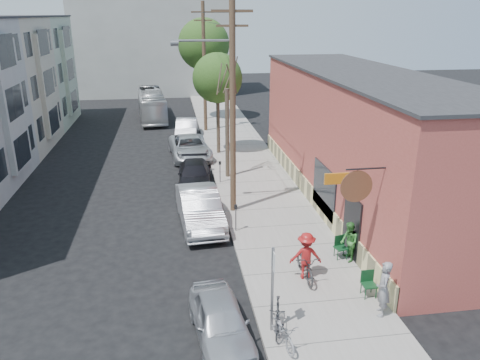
{
  "coord_description": "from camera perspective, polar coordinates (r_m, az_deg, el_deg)",
  "views": [
    {
      "loc": [
        -0.36,
        -16.83,
        9.25
      ],
      "look_at": [
        2.86,
        4.63,
        1.5
      ],
      "focal_mm": 35.0,
      "sensor_mm": 36.0,
      "label": 1
    }
  ],
  "objects": [
    {
      "name": "patron_green",
      "position": [
        18.65,
        13.15,
        -7.36
      ],
      "size": [
        0.61,
        0.78,
        1.59
      ],
      "primitive_type": "imported",
      "rotation": [
        0.0,
        0.0,
        -1.58
      ],
      "color": "#327930",
      "rests_on": "sidewalk"
    },
    {
      "name": "cyclist",
      "position": [
        17.18,
        8.03,
        -9.12
      ],
      "size": [
        1.22,
        0.79,
        1.78
      ],
      "primitive_type": "imported",
      "rotation": [
        0.0,
        0.0,
        3.02
      ],
      "color": "maroon",
      "rests_on": "sidewalk"
    },
    {
      "name": "utility_pole_near",
      "position": [
        21.5,
        -1.06,
        9.35
      ],
      "size": [
        3.57,
        0.28,
        10.0
      ],
      "color": "#503A28",
      "rests_on": "sidewalk"
    },
    {
      "name": "sign_post",
      "position": [
        14.05,
        3.99,
        -12.28
      ],
      "size": [
        0.07,
        0.45,
        2.8
      ],
      "color": "slate",
      "rests_on": "sidewalk"
    },
    {
      "name": "parked_bike_a",
      "position": [
        14.74,
        4.57,
        -16.18
      ],
      "size": [
        0.86,
        1.68,
        0.97
      ],
      "primitive_type": "imported",
      "rotation": [
        0.0,
        0.0,
        -0.26
      ],
      "color": "black",
      "rests_on": "sidewalk"
    },
    {
      "name": "car_2",
      "position": [
        26.53,
        -5.57,
        0.63
      ],
      "size": [
        2.06,
        4.56,
        1.3
      ],
      "primitive_type": "imported",
      "rotation": [
        0.0,
        0.0,
        -0.06
      ],
      "color": "black",
      "rests_on": "ground"
    },
    {
      "name": "patio_chair_a",
      "position": [
        18.93,
        12.21,
        -8.06
      ],
      "size": [
        0.6,
        0.6,
        0.88
      ],
      "primitive_type": null,
      "rotation": [
        0.0,
        0.0,
        0.23
      ],
      "color": "#0F381C",
      "rests_on": "sidewalk"
    },
    {
      "name": "car_1",
      "position": [
        21.55,
        -4.92,
        -3.42
      ],
      "size": [
        2.15,
        5.17,
        1.66
      ],
      "primitive_type": "imported",
      "rotation": [
        0.0,
        0.0,
        0.08
      ],
      "color": "#B5B6BD",
      "rests_on": "ground"
    },
    {
      "name": "end_cap_building",
      "position": [
        58.95,
        -10.53,
        16.18
      ],
      "size": [
        18.0,
        8.0,
        12.0
      ],
      "primitive_type": "cube",
      "color": "#A1A19C",
      "rests_on": "ground"
    },
    {
      "name": "cafe_building",
      "position": [
        24.48,
        14.26,
        4.97
      ],
      "size": [
        6.6,
        20.2,
        6.61
      ],
      "color": "#A6463D",
      "rests_on": "ground"
    },
    {
      "name": "tree_leafy_mid",
      "position": [
        31.5,
        -2.77,
        12.29
      ],
      "size": [
        3.3,
        3.3,
        6.75
      ],
      "color": "#44392C",
      "rests_on": "sidewalk"
    },
    {
      "name": "utility_pole_far",
      "position": [
        38.08,
        -4.38,
        13.71
      ],
      "size": [
        1.8,
        0.28,
        10.0
      ],
      "color": "#503A28",
      "rests_on": "sidewalk"
    },
    {
      "name": "parked_bike_b",
      "position": [
        14.27,
        5.25,
        -17.95
      ],
      "size": [
        0.84,
        1.65,
        0.83
      ],
      "primitive_type": "imported",
      "rotation": [
        0.0,
        0.0,
        0.19
      ],
      "color": "slate",
      "rests_on": "sidewalk"
    },
    {
      "name": "car_4",
      "position": [
        36.96,
        -6.54,
        6.22
      ],
      "size": [
        1.94,
        4.64,
        1.49
      ],
      "primitive_type": "imported",
      "rotation": [
        0.0,
        0.0,
        -0.08
      ],
      "color": "#AFB1B8",
      "rests_on": "ground"
    },
    {
      "name": "cyclist_bike",
      "position": [
        17.36,
        7.97,
        -10.17
      ],
      "size": [
        0.7,
        2.0,
        1.05
      ],
      "primitive_type": "imported",
      "rotation": [
        0.0,
        0.0,
        -0.0
      ],
      "color": "black",
      "rests_on": "sidewalk"
    },
    {
      "name": "parking_meter_near",
      "position": [
        20.54,
        -0.51,
        -4.09
      ],
      "size": [
        0.14,
        0.14,
        1.24
      ],
      "color": "slate",
      "rests_on": "sidewalk"
    },
    {
      "name": "patron_grey",
      "position": [
        15.76,
        17.08,
        -12.55
      ],
      "size": [
        0.65,
        0.79,
        1.86
      ],
      "primitive_type": "imported",
      "rotation": [
        0.0,
        0.0,
        -1.91
      ],
      "color": "gray",
      "rests_on": "sidewalk"
    },
    {
      "name": "car_0",
      "position": [
        14.48,
        -2.37,
        -16.8
      ],
      "size": [
        1.92,
        3.96,
        1.3
      ],
      "primitive_type": "imported",
      "rotation": [
        0.0,
        0.0,
        0.1
      ],
      "color": "#B0B2B8",
      "rests_on": "ground"
    },
    {
      "name": "bus",
      "position": [
        44.42,
        -10.72,
        9.01
      ],
      "size": [
        2.94,
        9.5,
        2.61
      ],
      "primitive_type": "imported",
      "rotation": [
        0.0,
        0.0,
        0.08
      ],
      "color": "silver",
      "rests_on": "ground"
    },
    {
      "name": "sidewalk",
      "position": [
        29.67,
        0.83,
        1.63
      ],
      "size": [
        4.5,
        58.0,
        0.15
      ],
      "primitive_type": "cube",
      "color": "gray",
      "rests_on": "ground"
    },
    {
      "name": "patio_chair_b",
      "position": [
        16.8,
        15.46,
        -12.19
      ],
      "size": [
        0.51,
        0.51,
        0.88
      ],
      "primitive_type": null,
      "rotation": [
        0.0,
        0.0,
        0.02
      ],
      "color": "#0F381C",
      "rests_on": "sidewalk"
    },
    {
      "name": "tree_leafy_far",
      "position": [
        42.56,
        -4.43,
        16.15
      ],
      "size": [
        4.5,
        4.5,
        8.81
      ],
      "color": "#44392C",
      "rests_on": "sidewalk"
    },
    {
      "name": "parking_meter_far",
      "position": [
        26.48,
        -2.45,
        1.44
      ],
      "size": [
        0.14,
        0.14,
        1.24
      ],
      "color": "slate",
      "rests_on": "sidewalk"
    },
    {
      "name": "tree_bare",
      "position": [
        26.99,
        -1.56,
        5.67
      ],
      "size": [
        0.24,
        0.24,
        5.16
      ],
      "color": "#44392C",
      "rests_on": "sidewalk"
    },
    {
      "name": "car_3",
      "position": [
        31.68,
        -6.14,
        3.97
      ],
      "size": [
        2.92,
        5.57,
        1.5
      ],
      "primitive_type": "imported",
      "rotation": [
        0.0,
        0.0,
        0.08
      ],
      "color": "#B7BABF",
      "rests_on": "ground"
    },
    {
      "name": "ground",
      "position": [
        19.21,
        -6.49,
        -9.28
      ],
      "size": [
        120.0,
        120.0,
        0.0
      ],
      "primitive_type": "plane",
      "color": "black"
    }
  ]
}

